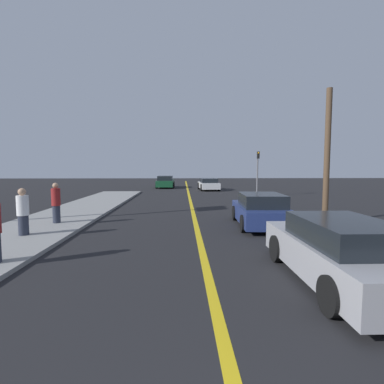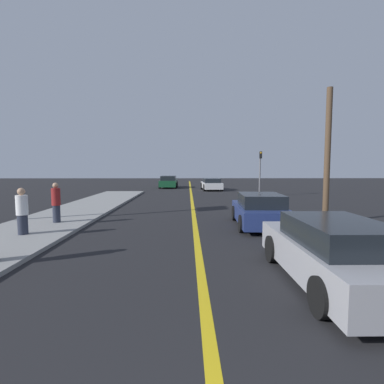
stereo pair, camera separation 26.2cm
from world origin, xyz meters
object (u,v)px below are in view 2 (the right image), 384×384
at_px(car_near_right_lane, 333,253).
at_px(car_parked_left_lot, 169,182).
at_px(traffic_light, 260,169).
at_px(pedestrian_mid_group, 22,211).
at_px(pedestrian_far_standing, 56,203).
at_px(utility_pole, 327,156).
at_px(car_ahead_center, 260,211).
at_px(car_far_distant, 211,184).

bearing_deg(car_near_right_lane, car_parked_left_lot, 100.45).
relative_size(car_near_right_lane, traffic_light, 1.25).
relative_size(pedestrian_mid_group, traffic_light, 0.44).
distance_m(car_near_right_lane, car_parked_left_lot, 27.96).
height_order(pedestrian_far_standing, traffic_light, traffic_light).
distance_m(pedestrian_far_standing, utility_pole, 11.23).
height_order(car_parked_left_lot, pedestrian_far_standing, pedestrian_far_standing).
distance_m(traffic_light, utility_pole, 11.37).
bearing_deg(car_parked_left_lot, traffic_light, -50.02).
relative_size(pedestrian_mid_group, pedestrian_far_standing, 0.96).
bearing_deg(car_ahead_center, pedestrian_mid_group, -164.98).
distance_m(car_ahead_center, traffic_light, 12.38).
relative_size(car_ahead_center, utility_pole, 0.73).
bearing_deg(car_near_right_lane, car_ahead_center, 90.60).
distance_m(car_far_distant, pedestrian_mid_group, 21.52).
bearing_deg(car_near_right_lane, utility_pole, 66.36).
xyz_separation_m(car_near_right_lane, pedestrian_mid_group, (-8.42, 4.08, 0.24)).
height_order(car_far_distant, car_parked_left_lot, car_parked_left_lot).
bearing_deg(utility_pole, pedestrian_mid_group, -168.01).
distance_m(car_far_distant, utility_pole, 18.08).
distance_m(car_ahead_center, utility_pole, 3.66).
height_order(car_near_right_lane, car_far_distant, car_near_right_lane).
height_order(pedestrian_mid_group, utility_pole, utility_pole).
xyz_separation_m(car_ahead_center, utility_pole, (2.90, 0.59, 2.15)).
distance_m(car_ahead_center, pedestrian_far_standing, 8.19).
bearing_deg(car_far_distant, car_near_right_lane, -91.87).
distance_m(pedestrian_mid_group, pedestrian_far_standing, 2.15).
distance_m(car_near_right_lane, car_ahead_center, 5.89).
bearing_deg(pedestrian_mid_group, car_near_right_lane, -25.87).
relative_size(car_parked_left_lot, traffic_light, 1.16).
height_order(car_ahead_center, car_parked_left_lot, car_parked_left_lot).
bearing_deg(car_near_right_lane, car_far_distant, 91.29).
relative_size(car_far_distant, traffic_light, 1.17).
bearing_deg(pedestrian_mid_group, pedestrian_far_standing, 84.94).
distance_m(car_far_distant, pedestrian_far_standing, 19.47).
height_order(car_near_right_lane, traffic_light, traffic_light).
bearing_deg(car_parked_left_lot, utility_pole, -68.58).
relative_size(car_far_distant, pedestrian_far_standing, 2.58).
relative_size(pedestrian_mid_group, utility_pole, 0.28).
xyz_separation_m(car_ahead_center, traffic_light, (2.87, 11.94, 1.58)).
relative_size(car_far_distant, pedestrian_mid_group, 2.68).
distance_m(car_parked_left_lot, traffic_light, 12.57).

